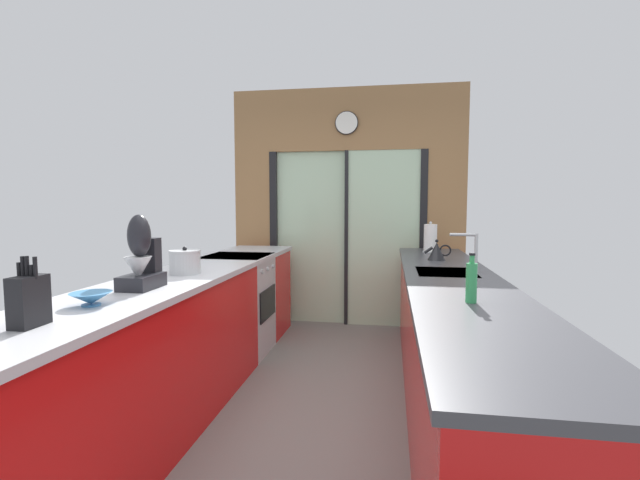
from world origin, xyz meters
TOP-DOWN VIEW (x-y plane):
  - ground_plane at (0.00, 0.60)m, footprint 5.04×7.60m
  - back_wall_unit at (0.00, 2.40)m, footprint 2.64×0.12m
  - left_counter_run at (-0.91, 0.13)m, footprint 0.62×3.80m
  - right_counter_run at (0.91, 0.30)m, footprint 0.62×3.80m
  - sink_faucet at (1.06, 0.55)m, footprint 0.19×0.02m
  - oven_range at (-0.91, 1.25)m, footprint 0.60×0.60m
  - mixing_bowl at (-0.89, -0.78)m, footprint 0.19×0.19m
  - knife_block at (-0.89, -1.13)m, footprint 0.09×0.14m
  - stand_mixer at (-0.89, -0.35)m, footprint 0.17×0.27m
  - stock_pot at (-0.89, 0.18)m, footprint 0.21×0.21m
  - kettle at (0.89, 1.20)m, footprint 0.23×0.15m
  - soap_bottle at (0.89, -0.43)m, footprint 0.05×0.05m
  - paper_towel_roll at (0.89, 1.81)m, footprint 0.15×0.15m

SIDE VIEW (x-z plane):
  - ground_plane at x=0.00m, z-range -0.02..0.00m
  - oven_range at x=-0.91m, z-range 0.00..0.92m
  - right_counter_run at x=0.91m, z-range 0.00..0.92m
  - left_counter_run at x=-0.91m, z-range 0.01..0.93m
  - mixing_bowl at x=-0.89m, z-range 0.92..0.99m
  - kettle at x=0.89m, z-range 0.91..1.09m
  - stock_pot at x=-0.89m, z-range 0.91..1.10m
  - soap_bottle at x=0.89m, z-range 0.90..1.14m
  - knife_block at x=-0.89m, z-range 0.89..1.16m
  - paper_towel_roll at x=0.89m, z-range 0.90..1.21m
  - stand_mixer at x=-0.89m, z-range 0.87..1.29m
  - sink_faucet at x=1.06m, z-range 0.96..1.24m
  - back_wall_unit at x=0.00m, z-range 0.17..2.87m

